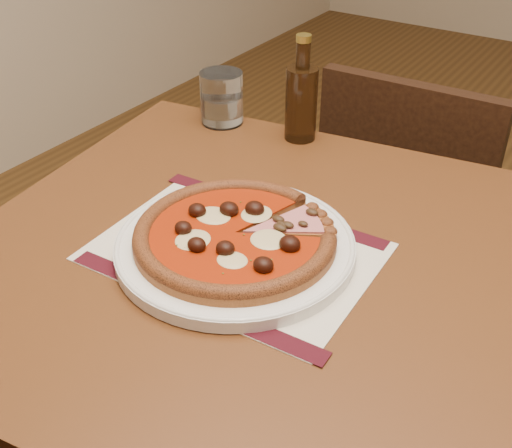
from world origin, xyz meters
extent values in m
cube|color=brown|center=(-0.78, -0.61, 0.73)|extent=(0.90, 0.90, 0.04)
cylinder|color=brown|center=(-1.18, -0.31, 0.35)|extent=(0.05, 0.05, 0.71)
cylinder|color=brown|center=(-0.48, -0.22, 0.35)|extent=(0.05, 0.05, 0.71)
cube|color=black|center=(-0.77, 0.12, 0.39)|extent=(0.39, 0.39, 0.04)
cylinder|color=black|center=(-0.61, 0.29, 0.19)|extent=(0.03, 0.03, 0.38)
cylinder|color=black|center=(-0.94, 0.28, 0.19)|extent=(0.03, 0.03, 0.38)
cylinder|color=black|center=(-0.60, -0.04, 0.19)|extent=(0.03, 0.03, 0.38)
cylinder|color=black|center=(-0.93, -0.05, 0.19)|extent=(0.03, 0.03, 0.38)
cube|color=black|center=(-0.76, -0.05, 0.61)|extent=(0.39, 0.04, 0.40)
cube|color=white|center=(-0.79, -0.63, 0.75)|extent=(0.39, 0.29, 0.00)
cylinder|color=white|center=(-0.79, -0.63, 0.76)|extent=(0.34, 0.34, 0.02)
cylinder|color=#955224|center=(-0.79, -0.63, 0.78)|extent=(0.28, 0.28, 0.01)
torus|color=brown|center=(-0.79, -0.63, 0.78)|extent=(0.28, 0.28, 0.02)
cylinder|color=maroon|center=(-0.79, -0.63, 0.78)|extent=(0.24, 0.24, 0.00)
ellipsoid|color=beige|center=(-0.79, -0.58, 0.79)|extent=(0.05, 0.04, 0.01)
ellipsoid|color=beige|center=(-0.87, -0.61, 0.79)|extent=(0.05, 0.04, 0.01)
ellipsoid|color=beige|center=(-0.82, -0.67, 0.79)|extent=(0.05, 0.04, 0.01)
ellipsoid|color=beige|center=(-0.75, -0.70, 0.79)|extent=(0.05, 0.04, 0.01)
ellipsoid|color=beige|center=(-0.74, -0.62, 0.79)|extent=(0.05, 0.04, 0.01)
ellipsoid|color=black|center=(-0.80, -0.57, 0.80)|extent=(0.03, 0.02, 0.02)
ellipsoid|color=black|center=(-0.86, -0.57, 0.80)|extent=(0.03, 0.02, 0.02)
ellipsoid|color=black|center=(-0.85, -0.63, 0.80)|extent=(0.03, 0.02, 0.02)
ellipsoid|color=black|center=(-0.87, -0.68, 0.80)|extent=(0.03, 0.02, 0.02)
ellipsoid|color=black|center=(-0.81, -0.69, 0.80)|extent=(0.03, 0.02, 0.02)
ellipsoid|color=black|center=(-0.76, -0.72, 0.80)|extent=(0.03, 0.02, 0.02)
ellipsoid|color=black|center=(-0.74, -0.66, 0.80)|extent=(0.03, 0.02, 0.02)
ellipsoid|color=black|center=(-0.70, -0.62, 0.80)|extent=(0.03, 0.02, 0.02)
ellipsoid|color=#3E2A16|center=(-0.75, -0.59, 0.79)|extent=(0.02, 0.01, 0.01)
ellipsoid|color=#3E2A16|center=(-0.72, -0.56, 0.79)|extent=(0.02, 0.01, 0.01)
ellipsoid|color=#3E2A16|center=(-0.75, -0.59, 0.79)|extent=(0.02, 0.01, 0.01)
ellipsoid|color=#3E2A16|center=(-0.73, -0.55, 0.79)|extent=(0.02, 0.01, 0.01)
ellipsoid|color=#3E2A16|center=(-0.76, -0.58, 0.79)|extent=(0.02, 0.01, 0.01)
ellipsoid|color=#3E2A16|center=(-0.74, -0.55, 0.79)|extent=(0.02, 0.01, 0.01)
ellipsoid|color=#3E2A16|center=(-0.76, -0.58, 0.79)|extent=(0.02, 0.01, 0.01)
cylinder|color=white|center=(-1.06, -0.29, 0.80)|extent=(0.09, 0.09, 0.10)
cylinder|color=#361F0D|center=(-0.90, -0.27, 0.82)|extent=(0.06, 0.06, 0.14)
cylinder|color=#361F0D|center=(-0.90, -0.27, 0.91)|extent=(0.03, 0.03, 0.06)
cylinder|color=#A78F37|center=(-0.90, -0.27, 0.94)|extent=(0.03, 0.03, 0.01)
camera|label=1|loc=(-0.37, -1.23, 1.29)|focal=45.00mm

